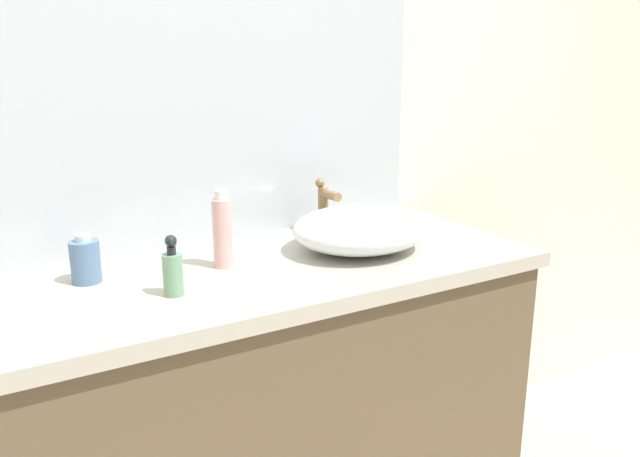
% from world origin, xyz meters
% --- Properties ---
extents(bathroom_wall_rear, '(6.00, 0.06, 2.60)m').
position_xyz_m(bathroom_wall_rear, '(0.00, 0.73, 1.30)').
color(bathroom_wall_rear, silver).
rests_on(bathroom_wall_rear, ground).
extents(vanity_counter, '(1.40, 0.59, 0.91)m').
position_xyz_m(vanity_counter, '(0.08, 0.39, 0.46)').
color(vanity_counter, brown).
rests_on(vanity_counter, ground).
extents(wall_mirror_panel, '(1.25, 0.01, 1.02)m').
position_xyz_m(wall_mirror_panel, '(0.08, 0.69, 1.42)').
color(wall_mirror_panel, '#B2BCC6').
rests_on(wall_mirror_panel, vanity_counter).
extents(sink_basin, '(0.38, 0.34, 0.12)m').
position_xyz_m(sink_basin, '(0.35, 0.38, 0.97)').
color(sink_basin, silver).
rests_on(sink_basin, vanity_counter).
extents(faucet, '(0.03, 0.12, 0.16)m').
position_xyz_m(faucet, '(0.35, 0.57, 1.00)').
color(faucet, brown).
rests_on(faucet, vanity_counter).
extents(soap_dispenser, '(0.04, 0.04, 0.14)m').
position_xyz_m(soap_dispenser, '(-0.20, 0.30, 0.97)').
color(soap_dispenser, gray).
rests_on(soap_dispenser, vanity_counter).
extents(lotion_bottle, '(0.07, 0.07, 0.12)m').
position_xyz_m(lotion_bottle, '(-0.35, 0.49, 0.96)').
color(lotion_bottle, '#52719C').
rests_on(lotion_bottle, vanity_counter).
extents(perfume_bottle, '(0.05, 0.05, 0.20)m').
position_xyz_m(perfume_bottle, '(-0.03, 0.43, 1.00)').
color(perfume_bottle, '#DAA2A0').
rests_on(perfume_bottle, vanity_counter).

